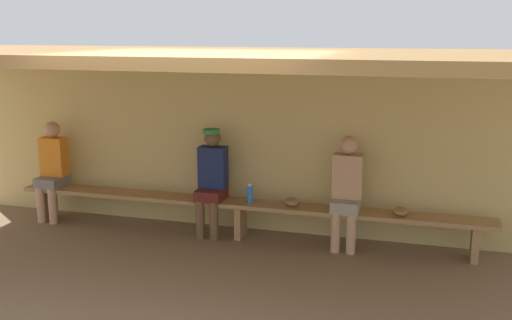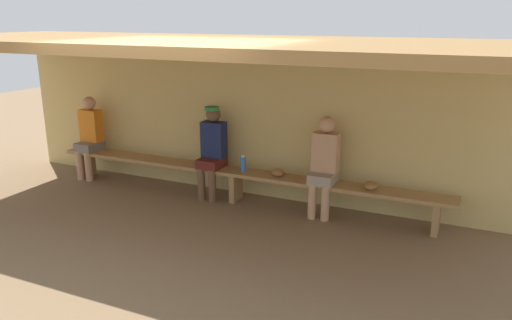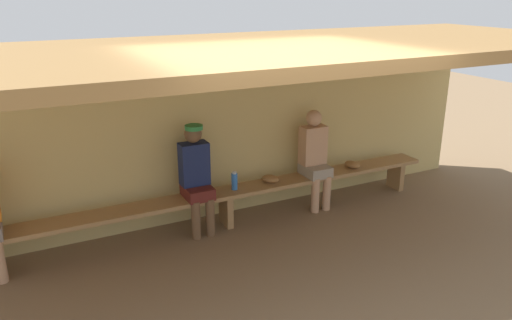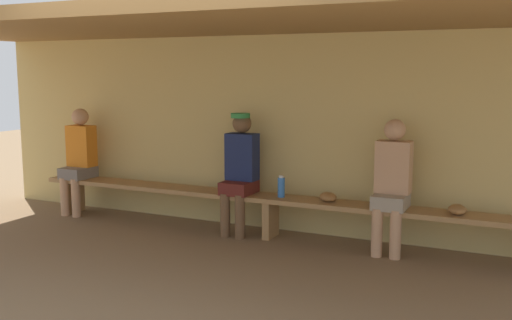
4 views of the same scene
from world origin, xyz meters
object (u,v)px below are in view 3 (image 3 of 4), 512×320
Objects in this scene: bench at (226,196)px; player_leftmost at (196,174)px; baseball_glove_dark_brown at (352,164)px; player_in_blue at (315,155)px; water_bottle_green at (234,181)px; baseball_glove_tan at (270,179)px.

bench is 0.52m from player_leftmost.
player_leftmost is 5.60× the size of baseball_glove_dark_brown.
baseball_glove_dark_brown is (2.30, -0.01, -0.24)m from player_leftmost.
player_in_blue reaches higher than water_bottle_green.
player_leftmost is at bearing -123.51° from baseball_glove_tan.
bench is 25.00× the size of baseball_glove_tan.
player_in_blue is (1.68, -0.00, -0.02)m from player_leftmost.
bench is at bearing -0.54° from player_leftmost.
player_leftmost is at bearing 179.98° from player_in_blue.
player_in_blue is at bearing 53.94° from baseball_glove_tan.
water_bottle_green reaches higher than bench.
baseball_glove_tan is at bearing 0.99° from player_leftmost.
baseball_glove_dark_brown is at bearing -0.76° from player_in_blue.
player_in_blue is at bearing 80.59° from baseball_glove_dark_brown.
player_leftmost is at bearing 179.79° from water_bottle_green.
bench is 25.53× the size of water_bottle_green.
player_in_blue is 5.68× the size of water_bottle_green.
water_bottle_green is (0.12, 0.00, 0.18)m from bench.
bench is at bearing -179.86° from player_in_blue.
baseball_glove_dark_brown is at bearing -0.16° from bench.
water_bottle_green is at bearing -0.21° from player_leftmost.
water_bottle_green is (0.50, -0.00, -0.17)m from player_leftmost.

